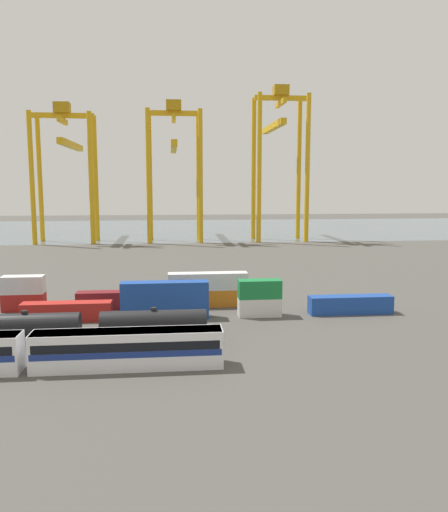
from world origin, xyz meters
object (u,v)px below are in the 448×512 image
at_px(shipping_container_2, 67,312).
at_px(gantry_crane_central, 174,158).
at_px(passenger_train, 26,351).
at_px(gantry_crane_west, 66,158).
at_px(gantry_crane_east, 279,148).

distance_m(shipping_container_2, gantry_crane_central, 107.52).
distance_m(passenger_train, gantry_crane_west, 126.04).
bearing_deg(gantry_crane_east, shipping_container_2, -116.35).
xyz_separation_m(gantry_crane_central, gantry_crane_east, (34.75, -1.12, 3.36)).
distance_m(shipping_container_2, gantry_crane_west, 107.51).
bearing_deg(gantry_crane_central, shipping_container_2, -98.70).
height_order(gantry_crane_west, gantry_crane_central, gantry_crane_central).
relative_size(shipping_container_2, gantry_crane_east, 0.24).
bearing_deg(gantry_crane_east, passenger_train, -112.67).
height_order(gantry_crane_central, gantry_crane_east, gantry_crane_east).
bearing_deg(gantry_crane_east, gantry_crane_west, 179.44).
height_order(passenger_train, gantry_crane_west, gantry_crane_west).
bearing_deg(passenger_train, gantry_crane_west, 98.73).
bearing_deg(shipping_container_2, gantry_crane_west, 100.47).
bearing_deg(passenger_train, gantry_crane_east, 67.33).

